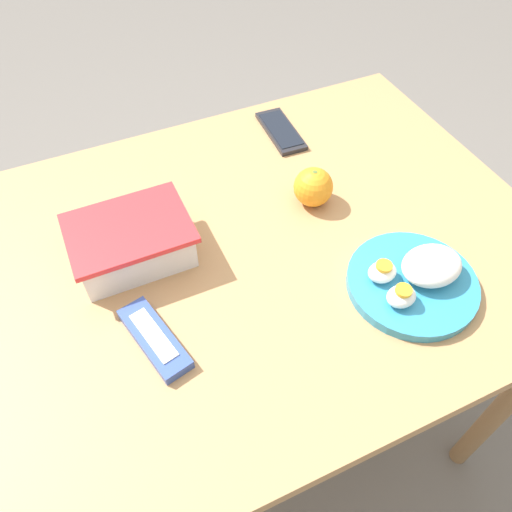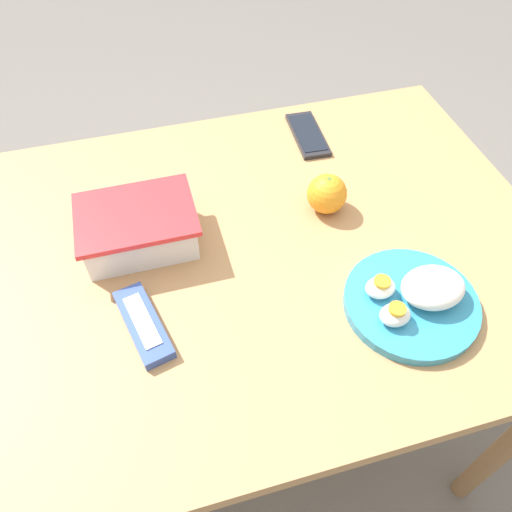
% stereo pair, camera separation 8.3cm
% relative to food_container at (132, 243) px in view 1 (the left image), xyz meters
% --- Properties ---
extents(ground_plane, '(10.00, 10.00, 0.00)m').
position_rel_food_container_xyz_m(ground_plane, '(0.13, -0.06, -0.81)').
color(ground_plane, '#66605B').
extents(table, '(1.18, 0.79, 0.77)m').
position_rel_food_container_xyz_m(table, '(0.13, -0.06, -0.12)').
color(table, '#AD7F51').
rests_on(table, ground_plane).
extents(food_container, '(0.20, 0.15, 0.08)m').
position_rel_food_container_xyz_m(food_container, '(0.00, 0.00, 0.00)').
color(food_container, white).
rests_on(food_container, table).
extents(orange_fruit, '(0.07, 0.07, 0.07)m').
position_rel_food_container_xyz_m(orange_fruit, '(0.35, -0.01, 0.00)').
color(orange_fruit, orange).
rests_on(orange_fruit, table).
extents(rice_plate, '(0.22, 0.22, 0.06)m').
position_rel_food_container_xyz_m(rice_plate, '(0.40, -0.25, -0.01)').
color(rice_plate, teal).
rests_on(rice_plate, table).
extents(candy_bar, '(0.08, 0.16, 0.02)m').
position_rel_food_container_xyz_m(candy_bar, '(-0.02, -0.18, -0.02)').
color(candy_bar, '#334C9E').
rests_on(candy_bar, table).
extents(cell_phone, '(0.07, 0.16, 0.01)m').
position_rel_food_container_xyz_m(cell_phone, '(0.39, 0.21, -0.03)').
color(cell_phone, '#232328').
rests_on(cell_phone, table).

